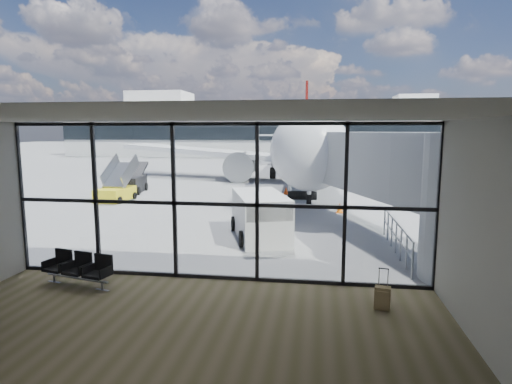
% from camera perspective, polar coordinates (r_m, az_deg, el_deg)
% --- Properties ---
extents(ground, '(220.00, 220.00, 0.00)m').
position_cam_1_polar(ground, '(51.85, 5.18, 3.40)').
color(ground, slate).
rests_on(ground, ground).
extents(lounge_shell, '(12.02, 8.01, 4.51)m').
position_cam_1_polar(lounge_shell, '(7.54, -14.26, -4.30)').
color(lounge_shell, brown).
rests_on(lounge_shell, ground).
extents(glass_curtain_wall, '(12.10, 0.12, 4.50)m').
position_cam_1_polar(glass_curtain_wall, '(12.11, -5.47, -1.39)').
color(glass_curtain_wall, white).
rests_on(glass_curtain_wall, ground).
extents(jet_bridge, '(8.00, 16.50, 4.33)m').
position_cam_1_polar(jet_bridge, '(18.83, 14.55, 3.36)').
color(jet_bridge, '#96999B').
rests_on(jet_bridge, ground).
extents(apron_railing, '(0.06, 5.46, 1.11)m').
position_cam_1_polar(apron_railing, '(15.74, 18.21, -5.22)').
color(apron_railing, gray).
rests_on(apron_railing, ground).
extents(far_terminal, '(80.00, 12.20, 11.00)m').
position_cam_1_polar(far_terminal, '(73.64, 5.74, 8.06)').
color(far_terminal, '#B3B3AE').
rests_on(far_terminal, ground).
extents(tree_0, '(4.95, 4.95, 7.12)m').
position_cam_1_polar(tree_0, '(96.33, -21.64, 7.80)').
color(tree_0, '#382619').
rests_on(tree_0, ground).
extents(tree_1, '(5.61, 5.61, 8.07)m').
position_cam_1_polar(tree_1, '(93.50, -18.44, 8.34)').
color(tree_1, '#382619').
rests_on(tree_1, ground).
extents(tree_2, '(6.27, 6.27, 9.03)m').
position_cam_1_polar(tree_2, '(90.98, -15.04, 8.88)').
color(tree_2, '#382619').
rests_on(tree_2, ground).
extents(tree_3, '(4.95, 4.95, 7.12)m').
position_cam_1_polar(tree_3, '(88.77, -11.41, 8.22)').
color(tree_3, '#382619').
rests_on(tree_3, ground).
extents(tree_4, '(5.61, 5.61, 8.07)m').
position_cam_1_polar(tree_4, '(86.94, -7.66, 8.72)').
color(tree_4, '#382619').
rests_on(tree_4, ground).
extents(tree_5, '(6.27, 6.27, 9.03)m').
position_cam_1_polar(tree_5, '(85.50, -3.74, 9.21)').
color(tree_5, '#382619').
rests_on(tree_5, ground).
extents(seating_row, '(2.07, 1.00, 0.92)m').
position_cam_1_polar(seating_row, '(12.96, -22.45, -9.25)').
color(seating_row, gray).
rests_on(seating_row, ground).
extents(suitcase, '(0.41, 0.33, 1.00)m').
position_cam_1_polar(suitcase, '(10.92, 16.50, -13.38)').
color(suitcase, olive).
rests_on(suitcase, ground).
extents(airliner, '(35.22, 40.78, 10.50)m').
position_cam_1_polar(airliner, '(39.37, 6.84, 6.55)').
color(airliner, silver).
rests_on(airliner, ground).
extents(service_van, '(2.94, 4.44, 1.78)m').
position_cam_1_polar(service_van, '(17.00, 0.62, -3.17)').
color(service_van, silver).
rests_on(service_van, ground).
extents(belt_loader, '(2.18, 4.50, 1.99)m').
position_cam_1_polar(belt_loader, '(30.99, -16.30, 1.18)').
color(belt_loader, black).
rests_on(belt_loader, ground).
extents(mobile_stairs, '(1.80, 3.24, 2.24)m').
position_cam_1_polar(mobile_stairs, '(27.58, -18.18, 0.00)').
color(mobile_stairs, yellow).
rests_on(mobile_stairs, ground).
extents(traffic_cone_a, '(0.43, 0.43, 0.61)m').
position_cam_1_polar(traffic_cone_a, '(26.68, 0.63, -0.39)').
color(traffic_cone_a, orange).
rests_on(traffic_cone_a, ground).
extents(traffic_cone_b, '(0.37, 0.37, 0.52)m').
position_cam_1_polar(traffic_cone_b, '(22.82, 11.08, -2.10)').
color(traffic_cone_b, orange).
rests_on(traffic_cone_b, ground).
extents(traffic_cone_c, '(0.37, 0.37, 0.53)m').
position_cam_1_polar(traffic_cone_c, '(28.95, 4.03, 0.19)').
color(traffic_cone_c, '#D33D0B').
rests_on(traffic_cone_c, ground).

